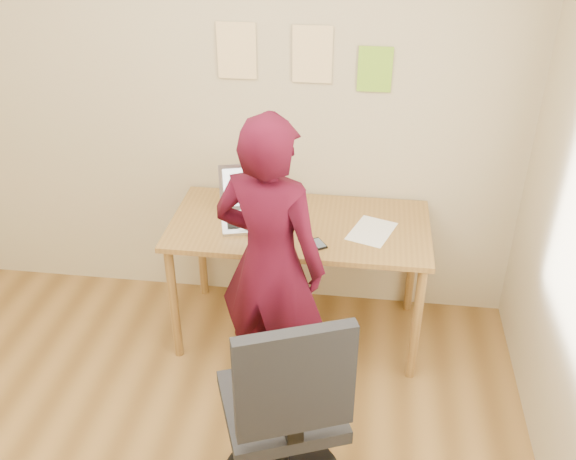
# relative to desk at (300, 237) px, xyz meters

# --- Properties ---
(room) EXTENTS (3.58, 3.58, 2.78)m
(room) POSITION_rel_desk_xyz_m (-0.53, -1.38, 0.70)
(room) COLOR brown
(room) RESTS_ON ground
(desk) EXTENTS (1.40, 0.70, 0.74)m
(desk) POSITION_rel_desk_xyz_m (0.00, 0.00, 0.00)
(desk) COLOR olive
(desk) RESTS_ON ground
(laptop) EXTENTS (0.44, 0.41, 0.26)m
(laptop) POSITION_rel_desk_xyz_m (-0.25, 0.03, 0.14)
(laptop) COLOR #B9B9C1
(laptop) RESTS_ON desk
(paper_sheet) EXTENTS (0.28, 0.33, 0.00)m
(paper_sheet) POSITION_rel_desk_xyz_m (0.39, -0.03, 0.09)
(paper_sheet) COLOR white
(paper_sheet) RESTS_ON desk
(phone) EXTENTS (0.10, 0.12, 0.01)m
(phone) POSITION_rel_desk_xyz_m (0.12, -0.20, 0.09)
(phone) COLOR black
(phone) RESTS_ON desk
(wall_note_left) EXTENTS (0.21, 0.00, 0.30)m
(wall_note_left) POSITION_rel_desk_xyz_m (-0.39, 0.36, 0.91)
(wall_note_left) COLOR #FCD596
(wall_note_left) RESTS_ON room
(wall_note_mid) EXTENTS (0.21, 0.00, 0.30)m
(wall_note_mid) POSITION_rel_desk_xyz_m (0.02, 0.36, 0.90)
(wall_note_mid) COLOR #FCD596
(wall_note_mid) RESTS_ON room
(wall_note_right) EXTENTS (0.18, 0.00, 0.24)m
(wall_note_right) POSITION_rel_desk_xyz_m (0.35, 0.36, 0.84)
(wall_note_right) COLOR #85C42C
(wall_note_right) RESTS_ON room
(office_chair) EXTENTS (0.61, 0.62, 1.06)m
(office_chair) POSITION_rel_desk_xyz_m (0.08, -1.15, -0.20)
(office_chair) COLOR black
(office_chair) RESTS_ON ground
(person) EXTENTS (0.64, 0.51, 1.54)m
(person) POSITION_rel_desk_xyz_m (-0.09, -0.46, 0.12)
(person) COLOR #3E0818
(person) RESTS_ON ground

